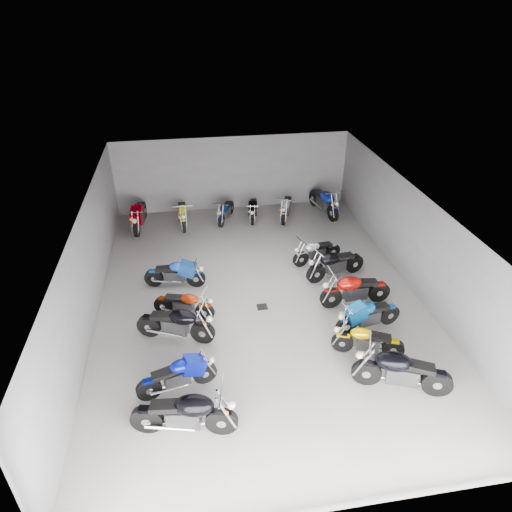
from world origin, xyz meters
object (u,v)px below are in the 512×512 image
object	(u,v)px
motorcycle_left_c	(176,324)
motorcycle_right_f	(316,251)
motorcycle_right_b	(367,341)
motorcycle_back_e	(286,207)
motorcycle_left_b	(178,375)
motorcycle_right_d	(355,290)
motorcycle_right_e	(335,264)
motorcycle_right_a	(401,371)
motorcycle_back_f	(324,201)
motorcycle_back_a	(139,215)
motorcycle_left_a	(185,414)
motorcycle_back_c	(226,211)
drain_grate	(262,307)
motorcycle_left_d	(184,304)
motorcycle_left_e	(175,274)
motorcycle_back_b	(183,213)
motorcycle_right_c	(368,315)
motorcycle_back_d	(253,208)

from	to	relation	value
motorcycle_left_c	motorcycle_right_f	xyz separation A→B (m)	(4.96, 3.39, -0.08)
motorcycle_right_b	motorcycle_back_e	size ratio (longest dim) A/B	0.94
motorcycle_left_b	motorcycle_right_d	xyz separation A→B (m)	(5.42, 2.68, 0.06)
motorcycle_right_e	motorcycle_right_f	distance (m)	1.11
motorcycle_left_c	motorcycle_right_a	xyz separation A→B (m)	(5.34, -2.73, 0.03)
motorcycle_back_f	motorcycle_right_a	bearing A→B (deg)	71.79
motorcycle_back_a	motorcycle_back_f	bearing A→B (deg)	-173.25
motorcycle_left_a	motorcycle_back_c	distance (m)	10.65
motorcycle_right_a	motorcycle_right_f	bearing A→B (deg)	25.12
motorcycle_left_b	motorcycle_right_b	bearing A→B (deg)	82.03
motorcycle_right_a	motorcycle_left_a	bearing A→B (deg)	116.48
drain_grate	motorcycle_left_d	bearing A→B (deg)	-177.77
motorcycle_right_f	motorcycle_left_b	bearing A→B (deg)	121.03
motorcycle_left_b	motorcycle_left_e	size ratio (longest dim) A/B	0.99
drain_grate	motorcycle_right_d	xyz separation A→B (m)	(2.83, -0.30, 0.54)
motorcycle_back_b	motorcycle_right_c	bearing A→B (deg)	122.02
motorcycle_right_a	motorcycle_right_e	bearing A→B (deg)	21.99
motorcycle_back_c	motorcycle_back_e	distance (m)	2.57
motorcycle_back_e	motorcycle_back_f	bearing A→B (deg)	-154.00
motorcycle_right_b	motorcycle_back_e	world-z (taller)	motorcycle_back_e
motorcycle_left_d	motorcycle_right_f	bearing A→B (deg)	140.18
motorcycle_right_b	motorcycle_back_a	size ratio (longest dim) A/B	0.79
motorcycle_right_c	motorcycle_back_c	distance (m)	8.40
motorcycle_right_d	motorcycle_back_d	world-z (taller)	motorcycle_right_d
motorcycle_left_d	motorcycle_back_f	size ratio (longest dim) A/B	0.76
motorcycle_right_f	motorcycle_right_a	bearing A→B (deg)	167.60
motorcycle_back_c	motorcycle_right_d	bearing A→B (deg)	140.15
motorcycle_right_c	motorcycle_back_a	distance (m)	10.23
motorcycle_left_a	motorcycle_right_d	distance (m)	6.59
motorcycle_back_c	motorcycle_right_b	bearing A→B (deg)	131.51
motorcycle_right_d	motorcycle_left_d	bearing A→B (deg)	85.12
motorcycle_left_b	motorcycle_back_b	bearing A→B (deg)	164.44
motorcycle_back_d	motorcycle_back_e	bearing A→B (deg)	-176.22
motorcycle_right_d	motorcycle_left_a	bearing A→B (deg)	124.23
motorcycle_right_c	motorcycle_back_b	xyz separation A→B (m)	(-5.05, 7.64, 0.00)
drain_grate	motorcycle_left_d	xyz separation A→B (m)	(-2.36, -0.09, 0.45)
motorcycle_right_b	motorcycle_right_e	bearing A→B (deg)	15.05
motorcycle_right_a	motorcycle_back_c	size ratio (longest dim) A/B	1.30
motorcycle_left_a	motorcycle_right_d	world-z (taller)	motorcycle_left_a
motorcycle_right_f	motorcycle_back_c	xyz separation A→B (m)	(-2.84, 3.90, -0.01)
motorcycle_right_a	motorcycle_right_c	size ratio (longest dim) A/B	1.11
motorcycle_back_c	motorcycle_back_a	bearing A→B (deg)	24.67
motorcycle_left_d	motorcycle_left_b	bearing A→B (deg)	18.63
motorcycle_back_a	motorcycle_right_f	bearing A→B (deg)	155.11
motorcycle_left_c	motorcycle_left_d	world-z (taller)	motorcycle_left_c
motorcycle_left_e	motorcycle_right_c	world-z (taller)	motorcycle_right_c
drain_grate	motorcycle_back_a	world-z (taller)	motorcycle_back_a
motorcycle_back_e	motorcycle_back_d	bearing A→B (deg)	13.46
motorcycle_left_a	motorcycle_back_a	bearing A→B (deg)	-160.41
motorcycle_left_b	motorcycle_right_a	xyz separation A→B (m)	(5.32, -0.82, 0.10)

